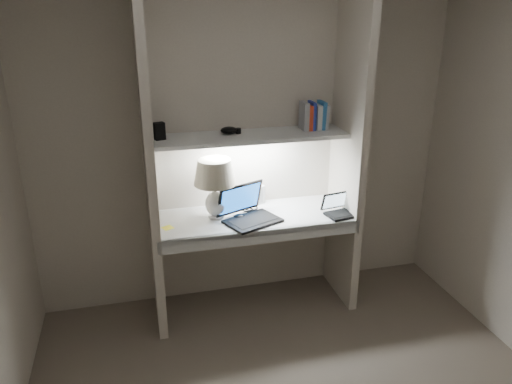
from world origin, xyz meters
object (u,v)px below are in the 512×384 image
object	(u,v)px
table_lamp	(215,179)
book_row	(314,116)
speaker	(257,195)
laptop_main	(248,212)
laptop_netbook	(340,209)

from	to	relation	value
table_lamp	book_row	xyz separation A→B (m)	(0.78, 0.11, 0.39)
table_lamp	speaker	xyz separation A→B (m)	(0.36, 0.20, -0.23)
laptop_main	laptop_netbook	xyz separation A→B (m)	(0.69, -0.07, -0.02)
table_lamp	laptop_main	xyz separation A→B (m)	(0.22, -0.09, -0.25)
table_lamp	laptop_netbook	distance (m)	0.96
speaker	book_row	size ratio (longest dim) A/B	0.70
table_lamp	speaker	world-z (taller)	table_lamp
table_lamp	speaker	size ratio (longest dim) A/B	3.09
speaker	laptop_netbook	bearing A→B (deg)	-56.83
laptop_netbook	speaker	distance (m)	0.65
table_lamp	laptop_netbook	world-z (taller)	table_lamp
laptop_netbook	laptop_main	bearing A→B (deg)	164.11
laptop_netbook	book_row	bearing A→B (deg)	106.47
speaker	book_row	xyz separation A→B (m)	(0.41, -0.08, 0.62)
laptop_main	speaker	distance (m)	0.32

